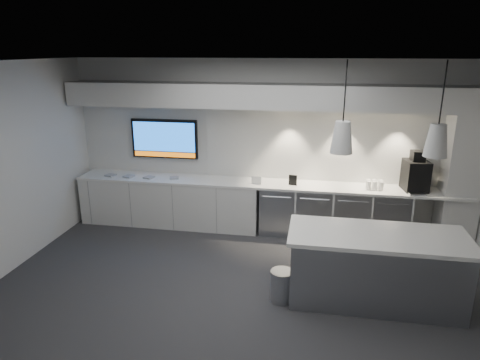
% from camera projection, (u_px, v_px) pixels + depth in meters
% --- Properties ---
extents(floor, '(7.00, 7.00, 0.00)m').
position_uv_depth(floor, '(244.00, 294.00, 5.73)').
color(floor, '#2E2E31').
rests_on(floor, ground).
extents(ceiling, '(7.00, 7.00, 0.00)m').
position_uv_depth(ceiling, '(245.00, 63.00, 4.84)').
color(ceiling, black).
rests_on(ceiling, wall_back).
extents(wall_back, '(7.00, 0.00, 7.00)m').
position_uv_depth(wall_back, '(267.00, 145.00, 7.64)').
color(wall_back, silver).
rests_on(wall_back, floor).
extents(wall_front, '(7.00, 0.00, 7.00)m').
position_uv_depth(wall_front, '(184.00, 301.00, 2.93)').
color(wall_front, silver).
rests_on(wall_front, floor).
extents(back_counter, '(6.80, 0.65, 0.04)m').
position_uv_depth(back_counter, '(264.00, 184.00, 7.51)').
color(back_counter, white).
rests_on(back_counter, left_base_cabinets).
extents(left_base_cabinets, '(3.30, 0.63, 0.86)m').
position_uv_depth(left_base_cabinets, '(170.00, 202.00, 7.94)').
color(left_base_cabinets, silver).
rests_on(left_base_cabinets, floor).
extents(fridge_unit_a, '(0.60, 0.61, 0.85)m').
position_uv_depth(fridge_unit_a, '(278.00, 209.00, 7.61)').
color(fridge_unit_a, '#999DA2').
rests_on(fridge_unit_a, floor).
extents(fridge_unit_b, '(0.60, 0.61, 0.85)m').
position_uv_depth(fridge_unit_b, '(314.00, 211.00, 7.50)').
color(fridge_unit_b, '#999DA2').
rests_on(fridge_unit_b, floor).
extents(fridge_unit_c, '(0.60, 0.61, 0.85)m').
position_uv_depth(fridge_unit_c, '(351.00, 213.00, 7.40)').
color(fridge_unit_c, '#999DA2').
rests_on(fridge_unit_c, floor).
extents(fridge_unit_d, '(0.60, 0.61, 0.85)m').
position_uv_depth(fridge_unit_d, '(388.00, 216.00, 7.29)').
color(fridge_unit_d, '#999DA2').
rests_on(fridge_unit_d, floor).
extents(backsplash, '(4.60, 0.03, 1.30)m').
position_uv_depth(backsplash, '(336.00, 145.00, 7.40)').
color(backsplash, silver).
rests_on(backsplash, wall_back).
extents(soffit, '(6.90, 0.60, 0.40)m').
position_uv_depth(soffit, '(266.00, 96.00, 7.09)').
color(soffit, silver).
rests_on(soffit, wall_back).
extents(column, '(0.55, 0.55, 2.60)m').
position_uv_depth(column, '(462.00, 169.00, 6.88)').
color(column, silver).
rests_on(column, floor).
extents(wall_tv, '(1.25, 0.07, 0.72)m').
position_uv_depth(wall_tv, '(165.00, 139.00, 7.89)').
color(wall_tv, black).
rests_on(wall_tv, wall_back).
extents(island, '(2.22, 0.96, 0.94)m').
position_uv_depth(island, '(375.00, 268.00, 5.46)').
color(island, '#999DA2').
rests_on(island, floor).
extents(bin, '(0.37, 0.37, 0.42)m').
position_uv_depth(bin, '(282.00, 286.00, 5.55)').
color(bin, '#999DA2').
rests_on(bin, floor).
extents(coffee_machine, '(0.42, 0.57, 0.67)m').
position_uv_depth(coffee_machine, '(416.00, 174.00, 7.04)').
color(coffee_machine, black).
rests_on(coffee_machine, back_counter).
extents(sign_black, '(0.14, 0.04, 0.18)m').
position_uv_depth(sign_black, '(293.00, 180.00, 7.34)').
color(sign_black, black).
rests_on(sign_black, back_counter).
extents(sign_white, '(0.18, 0.05, 0.14)m').
position_uv_depth(sign_white, '(256.00, 180.00, 7.41)').
color(sign_white, white).
rests_on(sign_white, back_counter).
extents(cup_cluster, '(0.27, 0.17, 0.15)m').
position_uv_depth(cup_cluster, '(375.00, 185.00, 7.13)').
color(cup_cluster, white).
rests_on(cup_cluster, back_counter).
extents(tray_a, '(0.19, 0.19, 0.02)m').
position_uv_depth(tray_a, '(111.00, 175.00, 7.90)').
color(tray_a, gray).
rests_on(tray_a, back_counter).
extents(tray_b, '(0.20, 0.20, 0.02)m').
position_uv_depth(tray_b, '(129.00, 176.00, 7.83)').
color(tray_b, gray).
rests_on(tray_b, back_counter).
extents(tray_c, '(0.20, 0.20, 0.02)m').
position_uv_depth(tray_c, '(149.00, 177.00, 7.77)').
color(tray_c, gray).
rests_on(tray_c, back_counter).
extents(tray_d, '(0.20, 0.20, 0.02)m').
position_uv_depth(tray_d, '(174.00, 178.00, 7.74)').
color(tray_d, gray).
rests_on(tray_d, back_counter).
extents(pendant_left, '(0.27, 0.27, 1.08)m').
position_uv_depth(pendant_left, '(342.00, 137.00, 5.05)').
color(pendant_left, silver).
rests_on(pendant_left, ceiling).
extents(pendant_right, '(0.27, 0.27, 1.08)m').
position_uv_depth(pendant_right, '(437.00, 140.00, 4.88)').
color(pendant_right, silver).
rests_on(pendant_right, ceiling).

